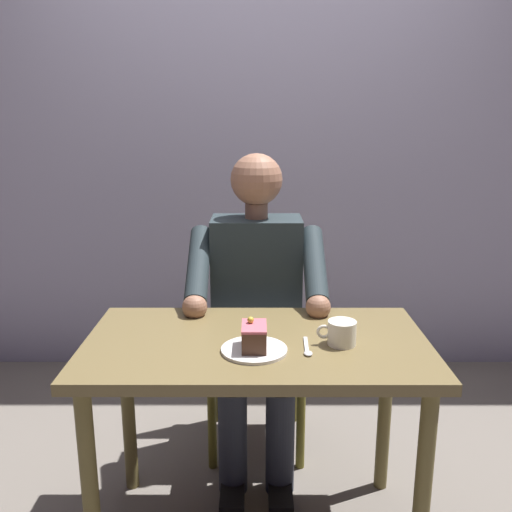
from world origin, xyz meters
TOP-DOWN VIEW (x-y plane):
  - cafe_rear_panel at (0.00, -1.42)m, footprint 6.40×0.12m
  - dining_table at (0.00, 0.00)m, footprint 1.09×0.60m
  - chair at (0.00, -0.62)m, footprint 0.42×0.42m
  - seated_person at (0.00, -0.45)m, footprint 0.53×0.58m
  - dessert_plate at (0.01, 0.09)m, footprint 0.20×0.20m
  - cake_slice at (0.01, 0.09)m, footprint 0.07×0.11m
  - coffee_cup at (-0.26, 0.03)m, footprint 0.12×0.09m
  - dessert_spoon at (-0.15, 0.08)m, footprint 0.03×0.14m

SIDE VIEW (x-z plane):
  - chair at x=0.00m, z-range 0.05..0.96m
  - dining_table at x=0.00m, z-range 0.26..0.98m
  - seated_person at x=0.00m, z-range 0.03..1.30m
  - dessert_spoon at x=-0.15m, z-range 0.72..0.73m
  - dessert_plate at x=0.01m, z-range 0.72..0.73m
  - coffee_cup at x=-0.26m, z-range 0.72..0.80m
  - cake_slice at x=0.01m, z-range 0.72..0.81m
  - cafe_rear_panel at x=0.00m, z-range 0.00..3.00m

